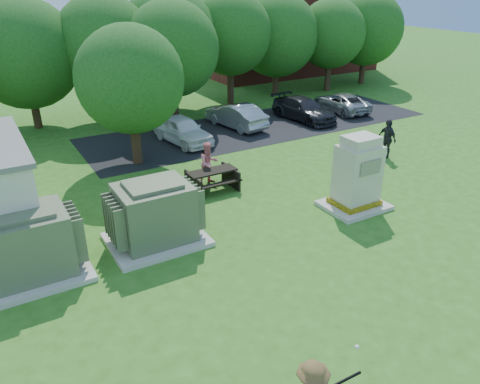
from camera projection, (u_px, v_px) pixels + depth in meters
ground at (314, 288)px, 12.79m from camera, size 120.00×120.00×0.00m
brick_building at (285, 23)px, 40.49m from camera, size 15.00×8.00×8.00m
parking_strip at (262, 126)px, 26.56m from camera, size 20.00×6.00×0.01m
transformer_left at (28, 246)px, 12.92m from camera, size 3.00×2.40×2.07m
transformer_right at (155, 215)px, 14.62m from camera, size 3.00×2.40×2.07m
generator_cabinet at (357, 177)px, 16.75m from camera, size 2.25×1.84×2.74m
picnic_table at (212, 178)px, 18.45m from camera, size 1.93×1.45×0.83m
person_at_picnic at (209, 163)px, 18.91m from camera, size 0.88×0.71×1.75m
person_walking_right at (387, 139)px, 21.64m from camera, size 0.51×1.09×1.82m
car_white at (182, 130)px, 23.65m from camera, size 2.14×4.14×1.35m
car_silver_a at (236, 115)px, 26.07m from camera, size 2.01×4.26×1.35m
car_dark at (304, 109)px, 27.38m from camera, size 2.23×4.57×1.28m
car_silver_b at (341, 102)px, 29.16m from camera, size 2.15×4.22×1.14m
batting_equipment at (342, 377)px, 8.52m from camera, size 1.22×0.44×0.28m
tree_row at (137, 46)px, 26.32m from camera, size 41.30×13.30×7.30m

